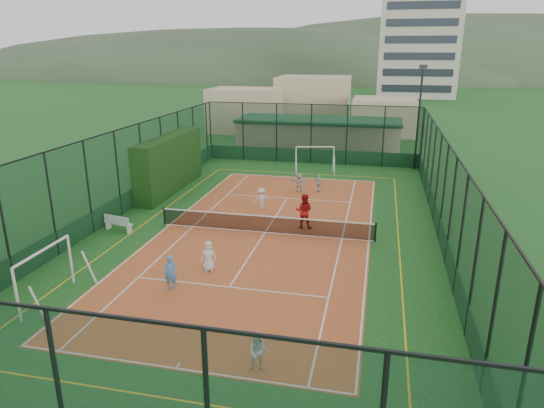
{
  "coord_description": "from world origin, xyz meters",
  "views": [
    {
      "loc": [
        5.65,
        -23.62,
        9.45
      ],
      "look_at": [
        0.08,
        1.36,
        1.2
      ],
      "focal_mm": 32.0,
      "sensor_mm": 36.0,
      "label": 1
    }
  ],
  "objects_px": {
    "child_near_mid": "(171,273)",
    "child_near_right": "(258,352)",
    "futsal_goal_far": "(315,159)",
    "clubhouse": "(318,135)",
    "futsal_goal_near": "(46,276)",
    "child_far_back": "(299,182)",
    "apartment_tower": "(420,19)",
    "child_far_left": "(262,199)",
    "white_bench": "(118,223)",
    "child_near_left": "(209,256)",
    "child_far_right": "(319,183)",
    "floodlight_ne": "(418,119)",
    "coach": "(304,211)"
  },
  "relations": [
    {
      "from": "child_near_right",
      "to": "floodlight_ne",
      "type": "bearing_deg",
      "value": 68.62
    },
    {
      "from": "futsal_goal_near",
      "to": "child_near_mid",
      "type": "distance_m",
      "value": 4.73
    },
    {
      "from": "futsal_goal_near",
      "to": "child_far_back",
      "type": "bearing_deg",
      "value": -22.41
    },
    {
      "from": "child_far_left",
      "to": "child_far_back",
      "type": "bearing_deg",
      "value": -129.75
    },
    {
      "from": "white_bench",
      "to": "child_far_left",
      "type": "relative_size",
      "value": 1.26
    },
    {
      "from": "clubhouse",
      "to": "child_far_back",
      "type": "height_order",
      "value": "clubhouse"
    },
    {
      "from": "white_bench",
      "to": "child_far_back",
      "type": "xyz_separation_m",
      "value": [
        8.29,
        9.52,
        0.21
      ]
    },
    {
      "from": "child_far_back",
      "to": "child_near_left",
      "type": "bearing_deg",
      "value": 85.71
    },
    {
      "from": "floodlight_ne",
      "to": "child_near_left",
      "type": "height_order",
      "value": "floodlight_ne"
    },
    {
      "from": "clubhouse",
      "to": "futsal_goal_near",
      "type": "bearing_deg",
      "value": -101.98
    },
    {
      "from": "apartment_tower",
      "to": "futsal_goal_near",
      "type": "xyz_separation_m",
      "value": [
        -18.58,
        -90.99,
        -13.94
      ]
    },
    {
      "from": "white_bench",
      "to": "coach",
      "type": "distance_m",
      "value": 10.07
    },
    {
      "from": "floodlight_ne",
      "to": "coach",
      "type": "bearing_deg",
      "value": -113.49
    },
    {
      "from": "apartment_tower",
      "to": "child_near_right",
      "type": "height_order",
      "value": "apartment_tower"
    },
    {
      "from": "floodlight_ne",
      "to": "child_near_right",
      "type": "relative_size",
      "value": 6.32
    },
    {
      "from": "futsal_goal_far",
      "to": "child_far_back",
      "type": "bearing_deg",
      "value": -103.91
    },
    {
      "from": "child_near_mid",
      "to": "child_far_left",
      "type": "relative_size",
      "value": 1.1
    },
    {
      "from": "child_near_right",
      "to": "child_far_left",
      "type": "distance_m",
      "value": 15.69
    },
    {
      "from": "white_bench",
      "to": "child_near_mid",
      "type": "relative_size",
      "value": 1.15
    },
    {
      "from": "child_far_back",
      "to": "child_far_right",
      "type": "bearing_deg",
      "value": -162.33
    },
    {
      "from": "apartment_tower",
      "to": "child_far_left",
      "type": "bearing_deg",
      "value": -99.54
    },
    {
      "from": "floodlight_ne",
      "to": "child_near_left",
      "type": "distance_m",
      "value": 24.09
    },
    {
      "from": "floodlight_ne",
      "to": "child_near_mid",
      "type": "xyz_separation_m",
      "value": [
        -10.87,
        -23.65,
        -3.39
      ]
    },
    {
      "from": "child_near_mid",
      "to": "child_far_right",
      "type": "height_order",
      "value": "child_near_mid"
    },
    {
      "from": "white_bench",
      "to": "clubhouse",
      "type": "bearing_deg",
      "value": 84.36
    },
    {
      "from": "clubhouse",
      "to": "futsal_goal_near",
      "type": "height_order",
      "value": "clubhouse"
    },
    {
      "from": "futsal_goal_far",
      "to": "child_near_right",
      "type": "relative_size",
      "value": 2.37
    },
    {
      "from": "futsal_goal_near",
      "to": "child_near_right",
      "type": "distance_m",
      "value": 9.41
    },
    {
      "from": "child_near_left",
      "to": "child_near_right",
      "type": "relative_size",
      "value": 1.06
    },
    {
      "from": "futsal_goal_near",
      "to": "coach",
      "type": "bearing_deg",
      "value": -39.67
    },
    {
      "from": "child_near_mid",
      "to": "futsal_goal_near",
      "type": "bearing_deg",
      "value": -173.14
    },
    {
      "from": "floodlight_ne",
      "to": "child_far_right",
      "type": "relative_size",
      "value": 6.65
    },
    {
      "from": "apartment_tower",
      "to": "futsal_goal_far",
      "type": "xyz_separation_m",
      "value": [
        -11.26,
        -67.88,
        -14.0
      ]
    },
    {
      "from": "futsal_goal_near",
      "to": "child_far_left",
      "type": "height_order",
      "value": "futsal_goal_near"
    },
    {
      "from": "futsal_goal_far",
      "to": "child_near_mid",
      "type": "xyz_separation_m",
      "value": [
        -3.01,
        -21.17,
        -0.26
      ]
    },
    {
      "from": "child_near_left",
      "to": "child_near_mid",
      "type": "bearing_deg",
      "value": -130.67
    },
    {
      "from": "child_far_back",
      "to": "clubhouse",
      "type": "bearing_deg",
      "value": -84.24
    },
    {
      "from": "futsal_goal_far",
      "to": "child_near_right",
      "type": "bearing_deg",
      "value": -97.64
    },
    {
      "from": "futsal_goal_far",
      "to": "child_near_left",
      "type": "relative_size",
      "value": 2.24
    },
    {
      "from": "child_near_mid",
      "to": "coach",
      "type": "bearing_deg",
      "value": 45.81
    },
    {
      "from": "child_near_mid",
      "to": "child_near_right",
      "type": "xyz_separation_m",
      "value": [
        4.78,
        -4.36,
        -0.07
      ]
    },
    {
      "from": "floodlight_ne",
      "to": "white_bench",
      "type": "distance_m",
      "value": 24.66
    },
    {
      "from": "clubhouse",
      "to": "child_near_left",
      "type": "distance_m",
      "value": 27.12
    },
    {
      "from": "child_near_left",
      "to": "coach",
      "type": "height_order",
      "value": "coach"
    },
    {
      "from": "child_near_left",
      "to": "child_far_back",
      "type": "height_order",
      "value": "child_near_left"
    },
    {
      "from": "clubhouse",
      "to": "white_bench",
      "type": "height_order",
      "value": "clubhouse"
    },
    {
      "from": "clubhouse",
      "to": "child_far_left",
      "type": "relative_size",
      "value": 11.52
    },
    {
      "from": "futsal_goal_near",
      "to": "apartment_tower",
      "type": "bearing_deg",
      "value": -11.43
    },
    {
      "from": "child_near_left",
      "to": "child_far_right",
      "type": "bearing_deg",
      "value": 60.98
    },
    {
      "from": "child_near_mid",
      "to": "child_far_left",
      "type": "distance_m",
      "value": 10.96
    }
  ]
}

